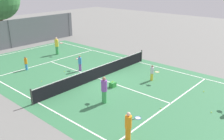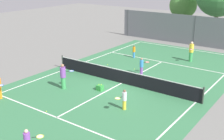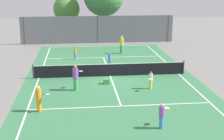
# 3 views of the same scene
# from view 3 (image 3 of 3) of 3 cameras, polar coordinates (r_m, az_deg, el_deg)

# --- Properties ---
(ground_plane) EXTENTS (80.00, 80.00, 0.00)m
(ground_plane) POSITION_cam_3_polar(r_m,az_deg,el_deg) (25.79, -0.32, -1.05)
(ground_plane) COLOR slate
(court_surface) EXTENTS (13.00, 25.00, 0.01)m
(court_surface) POSITION_cam_3_polar(r_m,az_deg,el_deg) (25.79, -0.32, -1.05)
(court_surface) COLOR #387A4C
(court_surface) RESTS_ON ground_plane
(tennis_net) EXTENTS (11.90, 0.10, 1.10)m
(tennis_net) POSITION_cam_3_polar(r_m,az_deg,el_deg) (25.65, -0.32, 0.04)
(tennis_net) COLOR #333833
(tennis_net) RESTS_ON ground_plane
(perimeter_fence) EXTENTS (18.00, 0.12, 3.20)m
(perimeter_fence) POSITION_cam_3_polar(r_m,az_deg,el_deg) (39.10, -2.45, 7.01)
(perimeter_fence) COLOR slate
(perimeter_fence) RESTS_ON ground_plane
(tree_1) EXTENTS (3.45, 3.45, 5.31)m
(tree_1) POSITION_cam_3_polar(r_m,az_deg,el_deg) (44.26, -7.89, 10.42)
(tree_1) COLOR brown
(tree_1) RESTS_ON ground_plane
(player_0) EXTENTS (0.58, 0.86, 1.35)m
(player_0) POSITION_cam_3_polar(r_m,az_deg,el_deg) (27.96, -0.38, 1.75)
(player_0) COLOR purple
(player_0) RESTS_ON ground_plane
(player_1) EXTENTS (0.25, 0.25, 1.18)m
(player_1) POSITION_cam_3_polar(r_m,az_deg,el_deg) (31.40, -6.43, 2.99)
(player_1) COLOR #388CD8
(player_1) RESTS_ON ground_plane
(player_2) EXTENTS (0.73, 0.79, 1.35)m
(player_2) POSITION_cam_3_polar(r_m,az_deg,el_deg) (16.91, 8.62, -7.78)
(player_2) COLOR #388CD8
(player_2) RESTS_ON ground_plane
(player_3) EXTENTS (0.59, 0.96, 1.81)m
(player_3) POSITION_cam_3_polar(r_m,az_deg,el_deg) (33.55, 1.68, 4.45)
(player_3) COLOR #3FA559
(player_3) RESTS_ON ground_plane
(player_4) EXTENTS (0.79, 0.88, 1.76)m
(player_4) POSITION_cam_3_polar(r_m,az_deg,el_deg) (22.39, -6.32, -1.30)
(player_4) COLOR #3FA559
(player_4) RESTS_ON ground_plane
(player_5) EXTENTS (0.91, 0.54, 1.55)m
(player_5) POSITION_cam_3_polar(r_m,az_deg,el_deg) (19.19, -12.55, -4.81)
(player_5) COLOR orange
(player_5) RESTS_ON ground_plane
(player_6) EXTENTS (0.45, 0.85, 1.24)m
(player_6) POSITION_cam_3_polar(r_m,az_deg,el_deg) (22.76, 6.71, -1.71)
(player_6) COLOR yellow
(player_6) RESTS_ON ground_plane
(ball_crate) EXTENTS (0.42, 0.38, 0.43)m
(ball_crate) POSITION_cam_3_polar(r_m,az_deg,el_deg) (23.85, -1.00, -1.98)
(ball_crate) COLOR green
(ball_crate) RESTS_ON ground_plane
(tennis_ball_0) EXTENTS (0.07, 0.07, 0.07)m
(tennis_ball_0) POSITION_cam_3_polar(r_m,az_deg,el_deg) (17.70, 4.40, -8.91)
(tennis_ball_0) COLOR #CCE533
(tennis_ball_0) RESTS_ON ground_plane
(tennis_ball_1) EXTENTS (0.07, 0.07, 0.07)m
(tennis_ball_1) POSITION_cam_3_polar(r_m,az_deg,el_deg) (28.78, -2.70, 0.75)
(tennis_ball_1) COLOR #CCE533
(tennis_ball_1) RESTS_ON ground_plane
(tennis_ball_2) EXTENTS (0.07, 0.07, 0.07)m
(tennis_ball_2) POSITION_cam_3_polar(r_m,az_deg,el_deg) (19.61, 10.95, -6.67)
(tennis_ball_2) COLOR #CCE533
(tennis_ball_2) RESTS_ON ground_plane
(tennis_ball_3) EXTENTS (0.07, 0.07, 0.07)m
(tennis_ball_3) POSITION_cam_3_polar(r_m,az_deg,el_deg) (28.39, -7.71, 0.42)
(tennis_ball_3) COLOR #CCE533
(tennis_ball_3) RESTS_ON ground_plane
(tennis_ball_4) EXTENTS (0.07, 0.07, 0.07)m
(tennis_ball_4) POSITION_cam_3_polar(r_m,az_deg,el_deg) (19.79, -1.32, -6.17)
(tennis_ball_4) COLOR #CCE533
(tennis_ball_4) RESTS_ON ground_plane
(tennis_ball_5) EXTENTS (0.07, 0.07, 0.07)m
(tennis_ball_5) POSITION_cam_3_polar(r_m,az_deg,el_deg) (18.20, -13.10, -8.58)
(tennis_ball_5) COLOR #CCE533
(tennis_ball_5) RESTS_ON ground_plane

